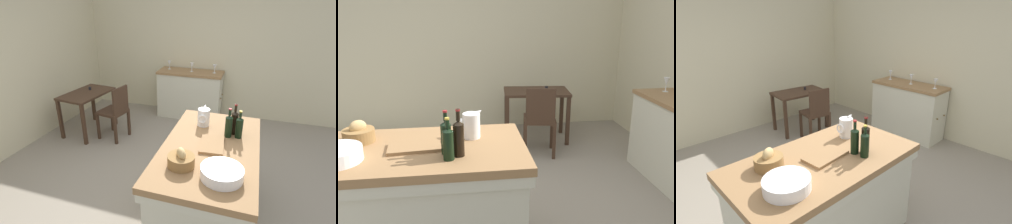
{
  "view_description": "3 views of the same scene",
  "coord_description": "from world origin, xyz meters",
  "views": [
    {
      "loc": [
        -2.55,
        -0.78,
        2.16
      ],
      "look_at": [
        0.56,
        0.24,
        0.77
      ],
      "focal_mm": 28.23,
      "sensor_mm": 36.0,
      "label": 1
    },
    {
      "loc": [
        -0.04,
        -2.86,
        1.85
      ],
      "look_at": [
        0.38,
        0.2,
        0.93
      ],
      "focal_mm": 37.77,
      "sensor_mm": 36.0,
      "label": 2
    },
    {
      "loc": [
        -1.63,
        -2.0,
        2.02
      ],
      "look_at": [
        0.5,
        0.16,
        0.91
      ],
      "focal_mm": 28.43,
      "sensor_mm": 36.0,
      "label": 3
    }
  ],
  "objects": [
    {
      "name": "ground_plane",
      "position": [
        0.0,
        0.0,
        0.0
      ],
      "size": [
        6.76,
        6.76,
        0.0
      ],
      "primitive_type": "plane",
      "color": "gray"
    },
    {
      "name": "wall_back",
      "position": [
        0.0,
        2.6,
        1.3
      ],
      "size": [
        5.32,
        0.12,
        2.6
      ],
      "primitive_type": "cube",
      "color": "beige",
      "rests_on": "ground"
    },
    {
      "name": "wall_right",
      "position": [
        2.6,
        0.0,
        1.3
      ],
      "size": [
        0.12,
        5.2,
        2.6
      ],
      "primitive_type": "cube",
      "color": "beige",
      "rests_on": "ground"
    },
    {
      "name": "island_table",
      "position": [
        -0.37,
        -0.48,
        0.48
      ],
      "size": [
        1.58,
        0.88,
        0.9
      ],
      "color": "olive",
      "rests_on": "ground"
    },
    {
      "name": "side_cabinet",
      "position": [
        2.26,
        0.35,
        0.46
      ],
      "size": [
        0.52,
        1.25,
        0.92
      ],
      "color": "olive",
      "rests_on": "ground"
    },
    {
      "name": "writing_desk",
      "position": [
        1.05,
        1.86,
        0.61
      ],
      "size": [
        0.96,
        0.65,
        0.77
      ],
      "color": "#3D281C",
      "rests_on": "ground"
    },
    {
      "name": "wooden_chair",
      "position": [
        0.97,
        1.29,
        0.5
      ],
      "size": [
        0.46,
        0.46,
        0.91
      ],
      "color": "#3D281C",
      "rests_on": "ground"
    },
    {
      "name": "pitcher",
      "position": [
        0.04,
        -0.33,
        1.0
      ],
      "size": [
        0.17,
        0.13,
        0.23
      ],
      "color": "white",
      "rests_on": "island_table"
    },
    {
      "name": "wash_bowl",
      "position": [
        -0.83,
        -0.65,
        0.94
      ],
      "size": [
        0.33,
        0.33,
        0.09
      ],
      "primitive_type": "cylinder",
      "color": "white",
      "rests_on": "island_table"
    },
    {
      "name": "bread_basket",
      "position": [
        -0.78,
        -0.31,
        0.96
      ],
      "size": [
        0.23,
        0.23,
        0.17
      ],
      "color": "olive",
      "rests_on": "island_table"
    },
    {
      "name": "cutting_board",
      "position": [
        -0.36,
        -0.49,
        0.91
      ],
      "size": [
        0.38,
        0.25,
        0.02
      ],
      "primitive_type": "cube",
      "rotation": [
        0.0,
        0.0,
        0.09
      ],
      "color": "olive",
      "rests_on": "island_table"
    },
    {
      "name": "wine_bottle_dark",
      "position": [
        -0.05,
        -0.66,
        1.03
      ],
      "size": [
        0.07,
        0.07,
        0.32
      ],
      "color": "black",
      "rests_on": "island_table"
    },
    {
      "name": "wine_bottle_amber",
      "position": [
        -0.13,
        -0.62,
        1.02
      ],
      "size": [
        0.07,
        0.07,
        0.3
      ],
      "color": "black",
      "rests_on": "island_table"
    },
    {
      "name": "wine_bottle_green",
      "position": [
        -0.12,
        -0.72,
        1.01
      ],
      "size": [
        0.07,
        0.07,
        0.29
      ],
      "color": "black",
      "rests_on": "island_table"
    },
    {
      "name": "wine_glass_far_left",
      "position": [
        2.28,
        -0.1,
        1.03
      ],
      "size": [
        0.07,
        0.07,
        0.16
      ],
      "color": "white",
      "rests_on": "side_cabinet"
    },
    {
      "name": "wine_glass_left",
      "position": [
        2.27,
        0.33,
        1.03
      ],
      "size": [
        0.07,
        0.07,
        0.17
      ],
      "color": "white",
      "rests_on": "side_cabinet"
    },
    {
      "name": "wine_glass_middle",
      "position": [
        2.31,
        0.79,
        1.03
      ],
      "size": [
        0.07,
        0.07,
        0.16
      ],
      "color": "white",
      "rests_on": "side_cabinet"
    }
  ]
}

